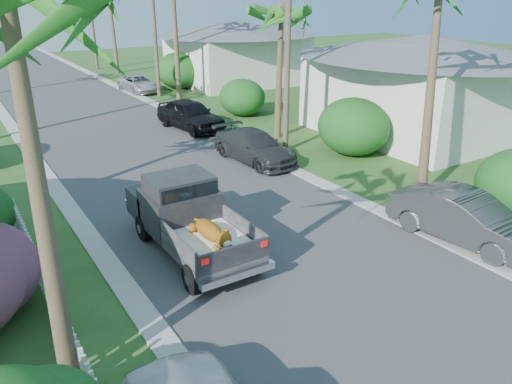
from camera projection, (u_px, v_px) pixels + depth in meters
ground at (437, 363)px, 9.75m from camera, size 120.00×120.00×0.00m
road at (89, 114)px, 29.33m from camera, size 8.00×100.00×0.02m
curb_left at (10, 124)px, 27.20m from camera, size 0.60×100.00×0.06m
curb_right at (158, 106)px, 31.46m from camera, size 0.60×100.00×0.06m
pickup_truck at (185, 214)px, 13.82m from camera, size 1.98×5.12×2.06m
parked_car_rn at (465, 219)px, 14.20m from camera, size 2.01×4.53×1.44m
parked_car_rm at (255, 147)px, 21.04m from camera, size 2.12×4.51×1.27m
parked_car_rf at (190, 115)px, 25.92m from camera, size 2.39×4.71×1.54m
parked_car_rd at (139, 84)px, 35.66m from camera, size 2.18×4.30×1.16m
palm_r_b at (280, 10)px, 22.54m from camera, size 4.40×4.40×7.20m
shrub_r_b at (353, 127)px, 21.76m from camera, size 3.00×3.30×2.50m
shrub_r_c at (242, 97)px, 28.74m from camera, size 2.60×2.86×2.10m
shrub_r_d at (178, 71)px, 36.73m from camera, size 3.20×3.52×2.60m
picket_fence at (52, 299)px, 10.90m from camera, size 0.10×11.00×1.00m
house_right_near at (419, 89)px, 24.76m from camera, size 8.00×9.00×4.80m
house_right_far at (237, 55)px, 38.90m from camera, size 9.00×8.00×4.60m
utility_pole_b at (288, 46)px, 20.98m from camera, size 1.60×0.26×9.00m
utility_pole_c at (154, 26)px, 32.74m from camera, size 1.60×0.26×9.00m
utility_pole_d at (92, 17)px, 44.49m from camera, size 1.60×0.26×9.00m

